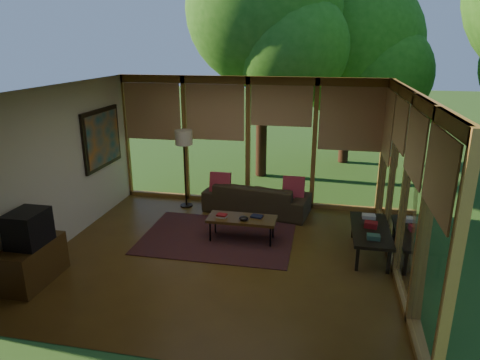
% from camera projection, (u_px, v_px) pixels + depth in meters
% --- Properties ---
extents(floor, '(5.50, 5.50, 0.00)m').
position_uv_depth(floor, '(220.00, 255.00, 7.04)').
color(floor, brown).
rests_on(floor, ground).
extents(ceiling, '(5.50, 5.50, 0.00)m').
position_uv_depth(ceiling, '(218.00, 89.00, 6.22)').
color(ceiling, silver).
rests_on(ceiling, ground).
extents(wall_left, '(0.04, 5.00, 2.70)m').
position_uv_depth(wall_left, '(60.00, 167.00, 7.15)').
color(wall_left, beige).
rests_on(wall_left, ground).
extents(wall_front, '(5.50, 0.04, 2.70)m').
position_uv_depth(wall_front, '(159.00, 250.00, 4.30)').
color(wall_front, beige).
rests_on(wall_front, ground).
extents(window_wall_back, '(5.50, 0.12, 2.70)m').
position_uv_depth(window_wall_back, '(248.00, 142.00, 8.96)').
color(window_wall_back, olive).
rests_on(window_wall_back, ground).
extents(window_wall_right, '(0.12, 5.00, 2.70)m').
position_uv_depth(window_wall_right, '(405.00, 188.00, 6.11)').
color(window_wall_right, olive).
rests_on(window_wall_right, ground).
extents(tree_nw, '(3.71, 3.71, 5.96)m').
position_uv_depth(tree_nw, '(264.00, 9.00, 10.11)').
color(tree_nw, '#361D13').
rests_on(tree_nw, ground).
extents(tree_ne, '(3.82, 3.82, 5.16)m').
position_uv_depth(tree_ne, '(351.00, 46.00, 11.67)').
color(tree_ne, '#361D13').
rests_on(tree_ne, ground).
extents(rug, '(2.67, 1.89, 0.01)m').
position_uv_depth(rug, '(218.00, 237.00, 7.68)').
color(rug, maroon).
rests_on(rug, floor).
extents(sofa, '(2.22, 1.14, 0.62)m').
position_uv_depth(sofa, '(257.00, 198.00, 8.76)').
color(sofa, '#372D1B').
rests_on(sofa, floor).
extents(pillow_left, '(0.42, 0.23, 0.44)m').
position_uv_depth(pillow_left, '(220.00, 183.00, 8.77)').
color(pillow_left, maroon).
rests_on(pillow_left, sofa).
extents(pillow_right, '(0.43, 0.23, 0.45)m').
position_uv_depth(pillow_right, '(294.00, 188.00, 8.49)').
color(pillow_right, maroon).
rests_on(pillow_right, sofa).
extents(ct_book_lower, '(0.19, 0.16, 0.03)m').
position_uv_depth(ct_book_lower, '(222.00, 217.00, 7.48)').
color(ct_book_lower, beige).
rests_on(ct_book_lower, coffee_table).
extents(ct_book_upper, '(0.19, 0.15, 0.03)m').
position_uv_depth(ct_book_upper, '(222.00, 215.00, 7.47)').
color(ct_book_upper, maroon).
rests_on(ct_book_upper, coffee_table).
extents(ct_book_side, '(0.22, 0.18, 0.03)m').
position_uv_depth(ct_book_side, '(257.00, 216.00, 7.49)').
color(ct_book_side, black).
rests_on(ct_book_side, coffee_table).
extents(ct_bowl, '(0.16, 0.16, 0.07)m').
position_uv_depth(ct_bowl, '(244.00, 218.00, 7.35)').
color(ct_bowl, black).
rests_on(ct_bowl, coffee_table).
extents(media_cabinet, '(0.50, 1.00, 0.60)m').
position_uv_depth(media_cabinet, '(33.00, 263.00, 6.19)').
color(media_cabinet, '#503516').
rests_on(media_cabinet, floor).
extents(television, '(0.45, 0.55, 0.50)m').
position_uv_depth(television, '(28.00, 228.00, 6.01)').
color(television, black).
rests_on(television, media_cabinet).
extents(console_book_a, '(0.20, 0.15, 0.07)m').
position_uv_depth(console_book_a, '(373.00, 237.00, 6.57)').
color(console_book_a, '#325847').
rests_on(console_book_a, side_console).
extents(console_book_b, '(0.23, 0.18, 0.09)m').
position_uv_depth(console_book_b, '(371.00, 225.00, 6.98)').
color(console_book_b, maroon).
rests_on(console_book_b, side_console).
extents(console_book_c, '(0.22, 0.16, 0.06)m').
position_uv_depth(console_book_c, '(369.00, 216.00, 7.36)').
color(console_book_c, beige).
rests_on(console_book_c, side_console).
extents(floor_lamp, '(0.36, 0.36, 1.65)m').
position_uv_depth(floor_lamp, '(184.00, 142.00, 8.73)').
color(floor_lamp, black).
rests_on(floor_lamp, floor).
extents(coffee_table, '(1.20, 0.50, 0.43)m').
position_uv_depth(coffee_table, '(242.00, 219.00, 7.47)').
color(coffee_table, '#503516').
rests_on(coffee_table, floor).
extents(side_console, '(0.60, 1.40, 0.46)m').
position_uv_depth(side_console, '(371.00, 231.00, 6.97)').
color(side_console, black).
rests_on(side_console, floor).
extents(wall_painting, '(0.06, 1.35, 1.15)m').
position_uv_depth(wall_painting, '(102.00, 138.00, 8.38)').
color(wall_painting, black).
rests_on(wall_painting, wall_left).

